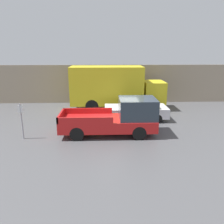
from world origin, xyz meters
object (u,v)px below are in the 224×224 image
at_px(car, 136,109).
at_px(delivery_truck, 114,87).
at_px(newspaper_box, 134,98).
at_px(parking_sign, 22,119).
at_px(pickup_truck, 118,118).

distance_m(car, delivery_truck, 3.56).
bearing_deg(newspaper_box, parking_sign, -131.29).
relative_size(pickup_truck, car, 1.26).
height_order(delivery_truck, parking_sign, delivery_truck).
distance_m(delivery_truck, newspaper_box, 3.25).
height_order(pickup_truck, newspaper_box, pickup_truck).
distance_m(parking_sign, newspaper_box, 11.30).
bearing_deg(delivery_truck, newspaper_box, 46.42).
bearing_deg(pickup_truck, car, 61.58).
relative_size(pickup_truck, parking_sign, 2.71).
bearing_deg(parking_sign, car, 25.67).
bearing_deg(delivery_truck, parking_sign, -130.49).
relative_size(car, parking_sign, 2.14).
relative_size(delivery_truck, parking_sign, 3.75).
relative_size(delivery_truck, newspaper_box, 7.47).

